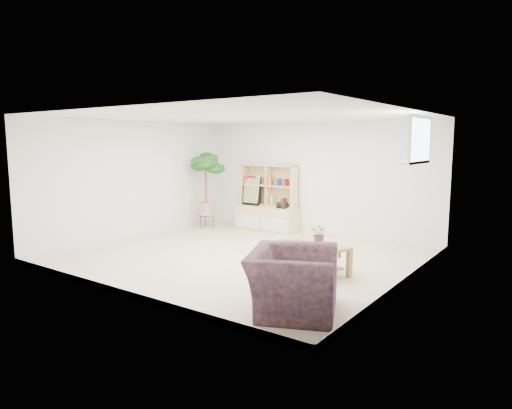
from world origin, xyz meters
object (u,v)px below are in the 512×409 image
Objects in this scene: coffee_table at (313,258)px; floor_tree at (206,191)px; armchair at (293,277)px; storage_unit at (266,198)px.

coffee_table is 0.63× the size of floor_tree.
coffee_table is at bearing -2.99° from armchair.
floor_tree is (-1.26, -0.60, 0.14)m from storage_unit.
armchair is at bearing -52.08° from storage_unit.
floor_tree is at bearing -154.50° from storage_unit.
floor_tree is at bearing 176.42° from coffee_table.
storage_unit reaches higher than armchair.
armchair is at bearing -48.14° from coffee_table.
armchair is (3.04, -3.90, -0.32)m from storage_unit.
coffee_table is 4.13m from floor_tree.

